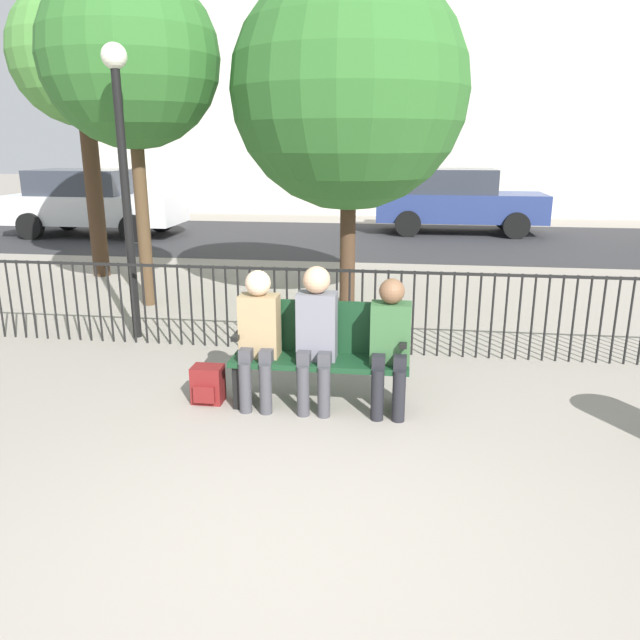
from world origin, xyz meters
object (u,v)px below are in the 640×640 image
(seated_person_0, at_px, (259,331))
(seated_person_2, at_px, (390,339))
(lamp_post, at_px, (122,147))
(parked_car_1, at_px, (93,202))
(tree_2, at_px, (350,90))
(tree_0, at_px, (130,58))
(parked_car_0, at_px, (456,200))
(seated_person_1, at_px, (316,330))
(backpack, at_px, (208,385))
(tree_1, at_px, (81,58))
(park_bench, at_px, (321,351))

(seated_person_0, distance_m, seated_person_2, 1.15)
(seated_person_2, relative_size, lamp_post, 0.36)
(parked_car_1, bearing_deg, tree_2, -41.30)
(tree_0, height_order, parked_car_0, tree_0)
(tree_0, relative_size, tree_2, 1.00)
(seated_person_1, xyz_separation_m, backpack, (-0.99, -0.01, -0.55))
(seated_person_2, distance_m, lamp_post, 3.89)
(seated_person_1, xyz_separation_m, tree_1, (-4.57, 5.13, 2.86))
(seated_person_0, relative_size, seated_person_2, 1.03)
(seated_person_2, distance_m, tree_2, 4.33)
(seated_person_1, relative_size, backpack, 3.73)
(seated_person_0, bearing_deg, seated_person_1, 0.28)
(park_bench, height_order, parked_car_1, parked_car_1)
(lamp_post, bearing_deg, seated_person_1, -35.99)
(lamp_post, xyz_separation_m, parked_car_0, (4.45, 9.65, -1.38))
(seated_person_0, height_order, parked_car_0, parked_car_0)
(lamp_post, bearing_deg, tree_0, 107.61)
(seated_person_0, relative_size, tree_1, 0.26)
(tree_0, bearing_deg, park_bench, -46.96)
(seated_person_1, distance_m, tree_1, 7.45)
(backpack, xyz_separation_m, tree_0, (-1.94, 3.30, 3.16))
(seated_person_2, relative_size, tree_1, 0.25)
(tree_2, relative_size, lamp_post, 1.36)
(seated_person_0, xyz_separation_m, tree_0, (-2.42, 3.29, 2.64))
(seated_person_1, xyz_separation_m, tree_0, (-2.93, 3.29, 2.61))
(seated_person_2, distance_m, backpack, 1.70)
(tree_1, bearing_deg, tree_0, -48.31)
(seated_person_2, xyz_separation_m, tree_0, (-3.57, 3.29, 2.66))
(park_bench, xyz_separation_m, seated_person_2, (0.61, -0.13, 0.18))
(tree_2, distance_m, parked_car_0, 8.35)
(seated_person_2, distance_m, parked_car_1, 12.38)
(park_bench, relative_size, parked_car_0, 0.37)
(backpack, distance_m, tree_2, 4.66)
(seated_person_0, distance_m, backpack, 0.71)
(park_bench, bearing_deg, backpack, -172.29)
(seated_person_1, distance_m, tree_2, 4.24)
(park_bench, relative_size, tree_1, 0.33)
(seated_person_2, bearing_deg, tree_1, 135.40)
(backpack, bearing_deg, tree_2, 75.81)
(seated_person_0, xyz_separation_m, parked_car_1, (-6.51, 9.72, 0.15))
(park_bench, distance_m, backpack, 1.08)
(seated_person_2, bearing_deg, seated_person_0, 179.89)
(seated_person_1, bearing_deg, lamp_post, 144.01)
(parked_car_1, bearing_deg, parked_car_0, 10.74)
(seated_person_0, bearing_deg, tree_2, 83.11)
(seated_person_1, relative_size, parked_car_0, 0.30)
(seated_person_2, bearing_deg, lamp_post, 149.96)
(park_bench, relative_size, backpack, 4.57)
(park_bench, bearing_deg, seated_person_1, -102.02)
(park_bench, height_order, tree_0, tree_0)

